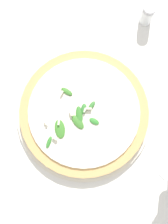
% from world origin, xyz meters
% --- Properties ---
extents(ground_plane, '(6.00, 6.00, 0.00)m').
position_xyz_m(ground_plane, '(0.00, 0.00, 0.00)').
color(ground_plane, silver).
extents(pizza_arugula_main, '(0.33, 0.33, 0.05)m').
position_xyz_m(pizza_arugula_main, '(-0.01, -0.01, 0.02)').
color(pizza_arugula_main, silver).
rests_on(pizza_arugula_main, ground_plane).
extents(shaker_pepper, '(0.03, 0.03, 0.07)m').
position_xyz_m(shaker_pepper, '(-0.11, -0.29, 0.03)').
color(shaker_pepper, silver).
rests_on(shaker_pepper, ground_plane).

